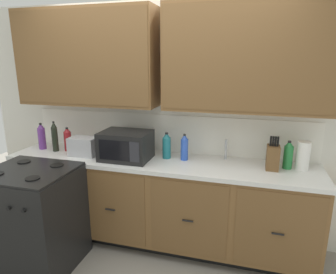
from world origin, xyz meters
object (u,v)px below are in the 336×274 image
at_px(bottle_red, 68,139).
at_px(stove_range, 34,218).
at_px(microwave, 126,145).
at_px(bottle_green, 288,155).
at_px(knife_block, 273,157).
at_px(bottle_violet, 42,136).
at_px(paper_towel_roll, 303,156).
at_px(bottle_blue, 184,147).
at_px(toaster, 83,146).
at_px(bottle_dark, 55,137).
at_px(bottle_teal, 167,146).

bearing_deg(bottle_red, stove_range, -86.95).
distance_m(microwave, bottle_green, 1.53).
height_order(stove_range, knife_block, knife_block).
height_order(stove_range, bottle_green, bottle_green).
relative_size(knife_block, bottle_violet, 1.07).
height_order(microwave, paper_towel_roll, microwave).
height_order(bottle_violet, bottle_blue, bottle_violet).
relative_size(microwave, toaster, 1.71).
bearing_deg(bottle_dark, knife_block, 1.33).
relative_size(microwave, paper_towel_roll, 1.85).
bearing_deg(bottle_violet, stove_range, -61.72).
relative_size(bottle_dark, bottle_blue, 1.25).
distance_m(microwave, paper_towel_roll, 1.65).
relative_size(toaster, paper_towel_roll, 1.08).
distance_m(bottle_green, bottle_blue, 0.95).
bearing_deg(bottle_teal, bottle_green, 0.92).
height_order(bottle_dark, bottle_teal, bottle_dark).
bearing_deg(bottle_teal, bottle_blue, -1.00).
distance_m(stove_range, bottle_green, 2.39).
bearing_deg(paper_towel_roll, bottle_dark, -177.28).
bearing_deg(toaster, bottle_blue, 7.73).
distance_m(toaster, bottle_red, 0.27).
height_order(stove_range, bottle_blue, bottle_blue).
xyz_separation_m(paper_towel_roll, bottle_teal, (-1.26, -0.02, -0.00)).
xyz_separation_m(microwave, bottle_dark, (-0.84, 0.04, 0.02)).
xyz_separation_m(stove_range, bottle_blue, (1.25, 0.71, 0.57)).
bearing_deg(toaster, bottle_green, 4.65).
bearing_deg(stove_range, bottle_red, 93.05).
relative_size(bottle_green, bottle_blue, 0.99).
bearing_deg(knife_block, toaster, -176.98).
bearing_deg(bottle_green, stove_range, -161.71).
xyz_separation_m(stove_range, microwave, (0.69, 0.57, 0.59)).
distance_m(bottle_teal, bottle_blue, 0.18).
bearing_deg(microwave, toaster, -179.06).
bearing_deg(knife_block, bottle_dark, -178.67).
xyz_separation_m(microwave, bottle_blue, (0.56, 0.13, -0.01)).
height_order(microwave, knife_block, knife_block).
height_order(toaster, bottle_dark, bottle_dark).
relative_size(bottle_red, bottle_blue, 0.98).
distance_m(stove_range, bottle_dark, 0.87).
bearing_deg(stove_range, bottle_violet, 118.28).
distance_m(toaster, bottle_dark, 0.38).
distance_m(microwave, knife_block, 1.39).
relative_size(bottle_violet, bottle_teal, 1.10).
distance_m(bottle_green, bottle_red, 2.24).
relative_size(bottle_teal, bottle_blue, 1.01).
relative_size(stove_range, bottle_violet, 3.28).
distance_m(toaster, bottle_blue, 1.04).
bearing_deg(toaster, paper_towel_roll, 4.44).
bearing_deg(stove_range, paper_towel_roll, 17.42).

